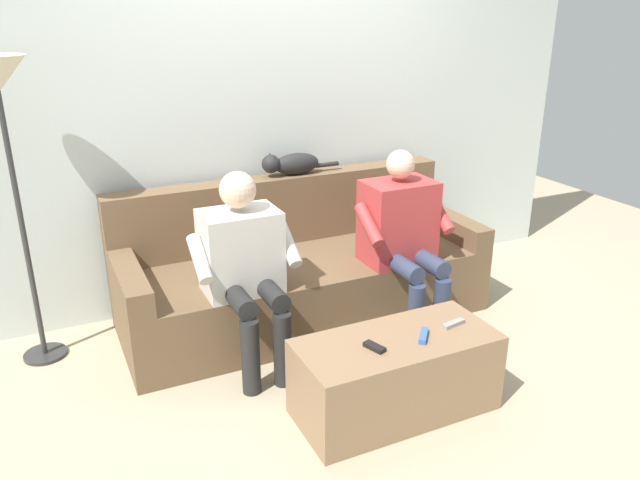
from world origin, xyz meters
name	(u,v)px	position (x,y,z in m)	size (l,w,h in m)	color
ground_plane	(354,368)	(0.00, 0.60, 0.00)	(8.00, 8.00, 0.00)	tan
back_wall	(269,93)	(0.00, -0.62, 1.39)	(4.79, 0.06, 2.77)	silver
couch	(300,272)	(0.00, -0.15, 0.30)	(2.31, 0.87, 0.87)	brown
coffee_table	(395,375)	(0.00, 1.02, 0.21)	(1.00, 0.45, 0.41)	#8C6B4C
person_left_seated	(402,231)	(-0.51, 0.25, 0.64)	(0.58, 0.57, 1.12)	#B23838
person_right_seated	(244,260)	(0.51, 0.26, 0.63)	(0.57, 0.56, 1.11)	beige
cat_on_backrest	(291,164)	(-0.07, -0.44, 0.95)	(0.55, 0.13, 0.16)	black
remote_gray	(454,324)	(-0.33, 1.03, 0.42)	(0.13, 0.03, 0.02)	gray
remote_black	(374,347)	(0.15, 1.06, 0.42)	(0.11, 0.04, 0.02)	black
remote_blue	(423,336)	(-0.12, 1.07, 0.42)	(0.14, 0.03, 0.03)	#3860B7
floor_lamp	(0,103)	(1.57, -0.30, 1.46)	(0.32, 0.32, 1.70)	#2D2D2D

